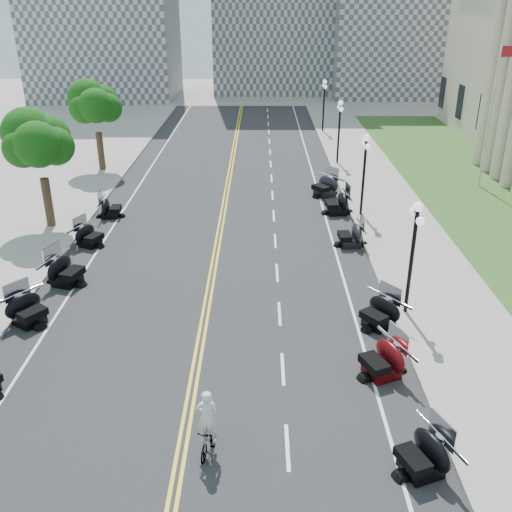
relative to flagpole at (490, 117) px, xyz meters
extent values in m
plane|color=gray|center=(-18.00, -22.00, -5.00)|extent=(160.00, 160.00, 0.00)
cube|color=#333335|center=(-18.00, -12.00, -5.00)|extent=(16.00, 90.00, 0.01)
cube|color=yellow|center=(-18.12, -12.00, -4.99)|extent=(0.12, 90.00, 0.00)
cube|color=yellow|center=(-17.88, -12.00, -4.99)|extent=(0.12, 90.00, 0.00)
cube|color=white|center=(-11.60, -12.00, -4.99)|extent=(0.12, 90.00, 0.00)
cube|color=white|center=(-24.40, -12.00, -4.99)|extent=(0.12, 90.00, 0.00)
cube|color=white|center=(-14.80, -26.00, -4.99)|extent=(0.12, 2.00, 0.00)
cube|color=white|center=(-14.80, -22.00, -4.99)|extent=(0.12, 2.00, 0.00)
cube|color=white|center=(-14.80, -18.00, -4.99)|extent=(0.12, 2.00, 0.00)
cube|color=white|center=(-14.80, -14.00, -4.99)|extent=(0.12, 2.00, 0.00)
cube|color=white|center=(-14.80, -10.00, -4.99)|extent=(0.12, 2.00, 0.00)
cube|color=white|center=(-14.80, -6.00, -4.99)|extent=(0.12, 2.00, 0.00)
cube|color=white|center=(-14.80, -2.00, -4.99)|extent=(0.12, 2.00, 0.00)
cube|color=white|center=(-14.80, 2.00, -4.99)|extent=(0.12, 2.00, 0.00)
cube|color=white|center=(-14.80, 6.00, -4.99)|extent=(0.12, 2.00, 0.00)
cube|color=white|center=(-14.80, 10.00, -4.99)|extent=(0.12, 2.00, 0.00)
cube|color=white|center=(-14.80, 14.00, -4.99)|extent=(0.12, 2.00, 0.00)
cube|color=white|center=(-14.80, 18.00, -4.99)|extent=(0.12, 2.00, 0.00)
cube|color=white|center=(-14.80, 22.00, -4.99)|extent=(0.12, 2.00, 0.00)
cube|color=white|center=(-14.80, 26.00, -4.99)|extent=(0.12, 2.00, 0.00)
cube|color=white|center=(-14.80, 30.00, -4.99)|extent=(0.12, 2.00, 0.00)
cube|color=#9E9991|center=(-7.50, -12.00, -4.92)|extent=(5.00, 90.00, 0.15)
cube|color=#9E9991|center=(-28.50, -12.00, -4.92)|extent=(5.00, 90.00, 0.15)
cube|color=#356023|center=(-0.50, -4.00, -4.95)|extent=(9.00, 60.00, 0.10)
cube|color=gray|center=(4.00, 43.00, 6.00)|extent=(20.00, 14.00, 22.00)
imported|color=#A51414|center=(-17.18, -26.14, -4.52)|extent=(0.74, 1.66, 0.96)
imported|color=white|center=(-17.18, -26.14, -3.12)|extent=(0.67, 0.44, 1.84)
camera|label=1|loc=(-15.65, -39.33, 7.50)|focal=40.00mm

